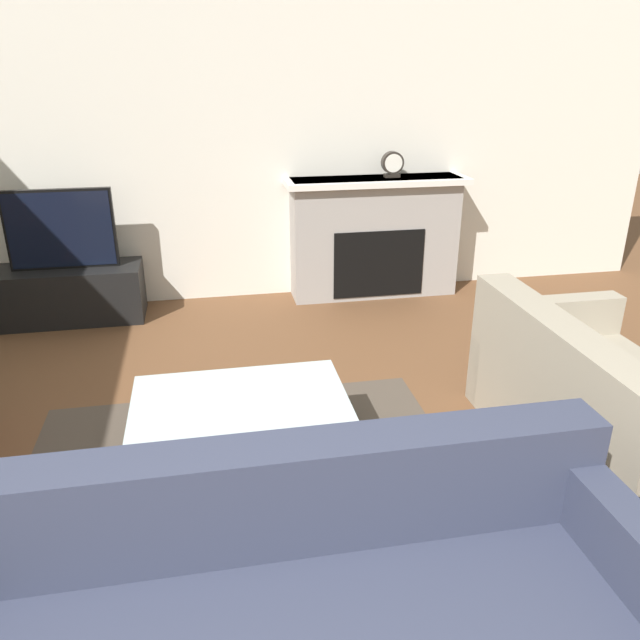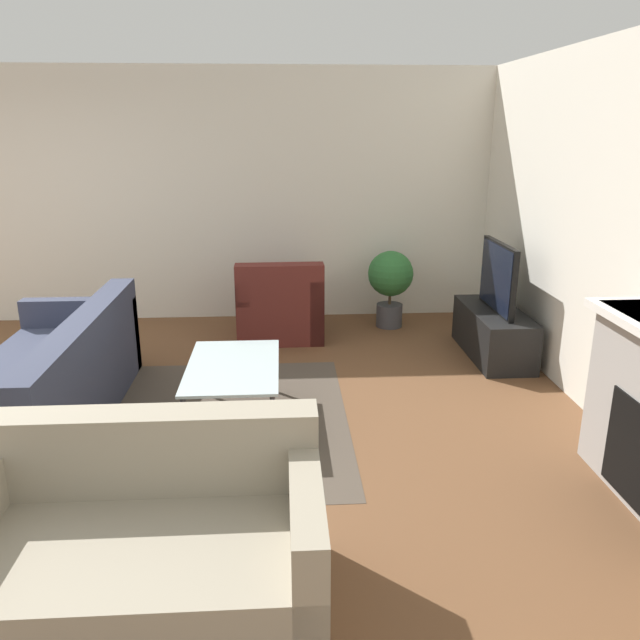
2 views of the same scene
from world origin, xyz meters
TOP-DOWN VIEW (x-y plane):
  - wall_back at (0.00, 4.79)m, footprint 8.22×0.06m
  - wall_left at (-2.64, 2.38)m, footprint 0.06×7.76m
  - area_rug at (0.05, 2.00)m, footprint 2.27×1.86m
  - tv_stand at (-1.17, 4.44)m, footprint 1.15×0.47m
  - tv at (-1.17, 4.44)m, footprint 0.83×0.06m
  - couch_sectional at (0.09, 0.74)m, footprint 2.39×0.97m
  - couch_loveseat at (1.93, 1.83)m, footprint 0.93×1.57m
  - armchair_by_window at (-1.87, 2.43)m, footprint 0.82×0.87m
  - coffee_table at (0.05, 2.09)m, footprint 1.07×0.66m
  - potted_plant at (-2.14, 3.62)m, footprint 0.48×0.48m

SIDE VIEW (x-z plane):
  - area_rug at x=0.05m, z-range 0.00..0.00m
  - tv_stand at x=-1.17m, z-range 0.00..0.45m
  - couch_sectional at x=0.09m, z-range -0.13..0.69m
  - couch_loveseat at x=1.93m, z-range -0.12..0.70m
  - armchair_by_window at x=-1.87m, z-range -0.11..0.71m
  - coffee_table at x=0.05m, z-range 0.18..0.62m
  - potted_plant at x=-2.14m, z-range 0.10..0.93m
  - tv at x=-1.17m, z-range 0.45..1.08m
  - wall_back at x=0.00m, z-range 0.00..2.70m
  - wall_left at x=-2.64m, z-range 0.00..2.70m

